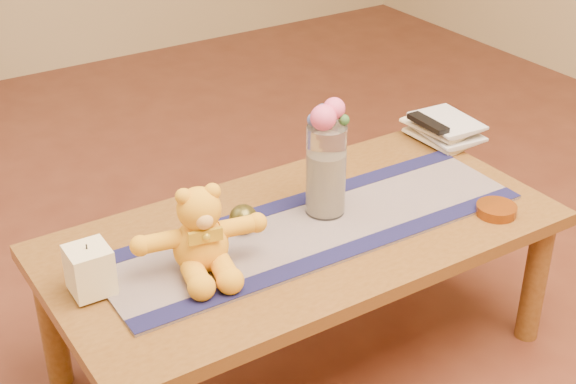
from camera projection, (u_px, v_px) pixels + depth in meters
floor at (302, 357)px, 2.47m from camera, size 5.50×5.50×0.00m
coffee_table_top at (303, 235)px, 2.26m from camera, size 1.40×0.70×0.04m
table_leg_fr at (535, 281)px, 2.46m from camera, size 0.07×0.07×0.41m
table_leg_bl at (52, 324)px, 2.28m from camera, size 0.07×0.07×0.41m
table_leg_br at (409, 200)px, 2.89m from camera, size 0.07×0.07×0.41m
persian_runner at (315, 228)px, 2.25m from camera, size 1.21×0.37×0.01m
runner_border_near at (346, 251)px, 2.14m from camera, size 1.20×0.08×0.00m
runner_border_far at (287, 203)px, 2.36m from camera, size 1.20×0.08×0.00m
teddy_bear at (200, 229)px, 2.03m from camera, size 0.37×0.32×0.22m
pillar_candle at (90, 270)px, 1.96m from camera, size 0.10×0.10×0.12m
candle_wick at (87, 247)px, 1.93m from camera, size 0.00×0.00×0.01m
glass_vase at (326, 170)px, 2.26m from camera, size 0.11×0.11×0.26m
potpourri_fill at (326, 183)px, 2.28m from camera, size 0.09×0.09×0.18m
rose_left at (323, 118)px, 2.16m from camera, size 0.07×0.07×0.07m
rose_right at (334, 109)px, 2.19m from camera, size 0.06×0.06×0.06m
blue_flower_back at (323, 112)px, 2.21m from camera, size 0.04×0.04×0.04m
blue_flower_side at (314, 120)px, 2.18m from camera, size 0.04×0.04×0.04m
leaf_sprig at (344, 120)px, 2.19m from camera, size 0.03×0.03×0.03m
bronze_ball at (243, 218)px, 2.21m from camera, size 0.08×0.08×0.08m
book_bottom at (424, 143)px, 2.70m from camera, size 0.17×0.23×0.02m
book_lower at (427, 138)px, 2.69m from camera, size 0.19×0.24×0.02m
book_upper at (423, 132)px, 2.68m from camera, size 0.18×0.24×0.02m
book_top at (427, 127)px, 2.67m from camera, size 0.18×0.24×0.02m
tv_remote at (428, 123)px, 2.66m from camera, size 0.05×0.16×0.02m
amber_dish at (496, 210)px, 2.31m from camera, size 0.12×0.12×0.03m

